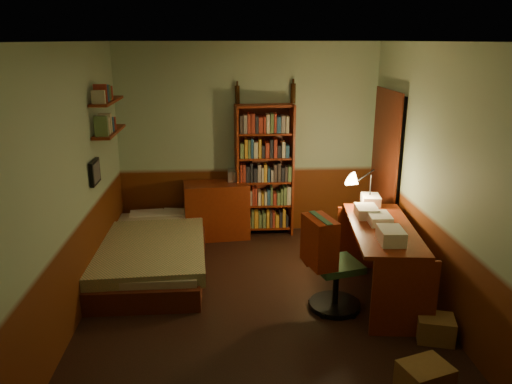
{
  "coord_description": "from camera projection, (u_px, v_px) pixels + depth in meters",
  "views": [
    {
      "loc": [
        -0.31,
        -4.69,
        2.62
      ],
      "look_at": [
        0.0,
        0.25,
        1.1
      ],
      "focal_mm": 35.0,
      "sensor_mm": 36.0,
      "label": 1
    }
  ],
  "objects": [
    {
      "name": "floor",
      "position": [
        257.0,
        299.0,
        5.27
      ],
      "size": [
        3.5,
        4.0,
        0.02
      ],
      "primitive_type": "cube",
      "color": "black",
      "rests_on": "ground"
    },
    {
      "name": "ceiling",
      "position": [
        258.0,
        40.0,
        4.5
      ],
      "size": [
        3.5,
        4.0,
        0.02
      ],
      "primitive_type": "cube",
      "color": "silver",
      "rests_on": "wall_back"
    },
    {
      "name": "wall_back",
      "position": [
        248.0,
        140.0,
        6.8
      ],
      "size": [
        3.5,
        0.02,
        2.6
      ],
      "primitive_type": "cube",
      "color": "#8FA986",
      "rests_on": "ground"
    },
    {
      "name": "wall_left",
      "position": [
        75.0,
        183.0,
        4.78
      ],
      "size": [
        0.02,
        4.0,
        2.6
      ],
      "primitive_type": "cube",
      "color": "#8FA986",
      "rests_on": "ground"
    },
    {
      "name": "wall_right",
      "position": [
        433.0,
        177.0,
        4.99
      ],
      "size": [
        0.02,
        4.0,
        2.6
      ],
      "primitive_type": "cube",
      "color": "#8FA986",
      "rests_on": "ground"
    },
    {
      "name": "wall_front",
      "position": [
        280.0,
        271.0,
        2.96
      ],
      "size": [
        3.5,
        0.02,
        2.6
      ],
      "primitive_type": "cube",
      "color": "#8FA986",
      "rests_on": "ground"
    },
    {
      "name": "doorway",
      "position": [
        386.0,
        173.0,
        6.32
      ],
      "size": [
        0.06,
        0.9,
        2.0
      ],
      "primitive_type": "cube",
      "color": "black",
      "rests_on": "ground"
    },
    {
      "name": "door_trim",
      "position": [
        383.0,
        173.0,
        6.31
      ],
      "size": [
        0.02,
        0.98,
        2.08
      ],
      "primitive_type": "cube",
      "color": "#46180B",
      "rests_on": "ground"
    },
    {
      "name": "bed",
      "position": [
        153.0,
        242.0,
        5.91
      ],
      "size": [
        1.19,
        2.19,
        0.65
      ],
      "primitive_type": "cube",
      "rotation": [
        0.0,
        0.0,
        0.01
      ],
      "color": "olive",
      "rests_on": "ground"
    },
    {
      "name": "dresser",
      "position": [
        217.0,
        210.0,
        6.81
      ],
      "size": [
        0.91,
        0.52,
        0.77
      ],
      "primitive_type": "cube",
      "rotation": [
        0.0,
        0.0,
        0.1
      ],
      "color": "#631F0B",
      "rests_on": "ground"
    },
    {
      "name": "mini_stereo",
      "position": [
        237.0,
        175.0,
        6.81
      ],
      "size": [
        0.27,
        0.21,
        0.14
      ],
      "primitive_type": "cube",
      "rotation": [
        0.0,
        0.0,
        -0.01
      ],
      "color": "#B2B2B7",
      "rests_on": "dresser"
    },
    {
      "name": "bookshelf",
      "position": [
        264.0,
        171.0,
        6.78
      ],
      "size": [
        0.8,
        0.33,
        1.8
      ],
      "primitive_type": "cube",
      "rotation": [
        0.0,
        0.0,
        0.12
      ],
      "color": "#631F0B",
      "rests_on": "ground"
    },
    {
      "name": "bottle_left",
      "position": [
        237.0,
        95.0,
        6.56
      ],
      "size": [
        0.07,
        0.07,
        0.24
      ],
      "primitive_type": "cylinder",
      "rotation": [
        0.0,
        0.0,
        0.05
      ],
      "color": "black",
      "rests_on": "bookshelf"
    },
    {
      "name": "bottle_right",
      "position": [
        293.0,
        93.0,
        6.6
      ],
      "size": [
        0.08,
        0.08,
        0.26
      ],
      "primitive_type": "cylinder",
      "rotation": [
        0.0,
        0.0,
        0.09
      ],
      "color": "black",
      "rests_on": "bookshelf"
    },
    {
      "name": "desk",
      "position": [
        380.0,
        263.0,
        5.18
      ],
      "size": [
        0.77,
        1.54,
        0.8
      ],
      "primitive_type": "cube",
      "rotation": [
        0.0,
        0.0,
        -0.11
      ],
      "color": "#631F0B",
      "rests_on": "ground"
    },
    {
      "name": "paper_stack",
      "position": [
        371.0,
        200.0,
        5.74
      ],
      "size": [
        0.23,
        0.29,
        0.11
      ],
      "primitive_type": "cube",
      "rotation": [
        0.0,
        0.0,
        -0.13
      ],
      "color": "silver",
      "rests_on": "desk"
    },
    {
      "name": "desk_lamp",
      "position": [
        371.0,
        179.0,
        5.69
      ],
      "size": [
        0.19,
        0.19,
        0.6
      ],
      "primitive_type": "cone",
      "rotation": [
        0.0,
        0.0,
        0.09
      ],
      "color": "black",
      "rests_on": "desk"
    },
    {
      "name": "office_chair",
      "position": [
        337.0,
        260.0,
        4.93
      ],
      "size": [
        0.63,
        0.59,
        1.06
      ],
      "primitive_type": "cube",
      "rotation": [
        0.0,
        0.0,
        0.26
      ],
      "color": "#305B36",
      "rests_on": "ground"
    },
    {
      "name": "red_jacket",
      "position": [
        323.0,
        179.0,
        4.92
      ],
      "size": [
        0.25,
        0.42,
        0.48
      ],
      "primitive_type": "cube",
      "rotation": [
        0.0,
        0.0,
        0.07
      ],
      "color": "#AA3011",
      "rests_on": "office_chair"
    },
    {
      "name": "wall_shelf_lower",
      "position": [
        110.0,
        132.0,
        5.75
      ],
      "size": [
        0.2,
        0.9,
        0.03
      ],
      "primitive_type": "cube",
      "color": "#631F0B",
      "rests_on": "wall_left"
    },
    {
      "name": "wall_shelf_upper",
      "position": [
        107.0,
        101.0,
        5.64
      ],
      "size": [
        0.2,
        0.9,
        0.03
      ],
      "primitive_type": "cube",
      "color": "#631F0B",
      "rests_on": "wall_left"
    },
    {
      "name": "framed_picture",
      "position": [
        95.0,
        172.0,
        5.37
      ],
      "size": [
        0.04,
        0.32,
        0.26
      ],
      "primitive_type": "cube",
      "color": "black",
      "rests_on": "wall_left"
    },
    {
      "name": "cardboard_box_a",
      "position": [
        425.0,
        381.0,
        3.79
      ],
      "size": [
        0.43,
        0.39,
        0.27
      ],
      "primitive_type": "cube",
      "rotation": [
        0.0,
        0.0,
        0.32
      ],
      "color": "olive",
      "rests_on": "ground"
    },
    {
      "name": "cardboard_box_b",
      "position": [
        435.0,
        328.0,
        4.51
      ],
      "size": [
        0.38,
        0.34,
        0.23
      ],
      "primitive_type": "cube",
      "rotation": [
        0.0,
        0.0,
        -0.27
      ],
      "color": "olive",
      "rests_on": "ground"
    }
  ]
}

